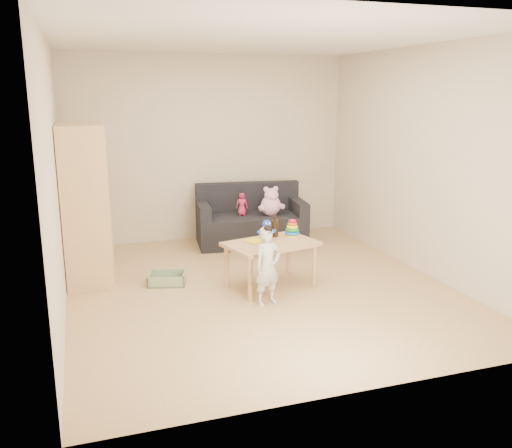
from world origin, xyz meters
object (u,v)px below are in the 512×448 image
object	(u,v)px
wardrobe	(85,204)
sofa	(251,229)
play_table	(271,264)
toddler	(268,267)

from	to	relation	value
wardrobe	sofa	world-z (taller)	wardrobe
wardrobe	play_table	bearing A→B (deg)	-25.48
wardrobe	play_table	size ratio (longest dim) A/B	1.83
wardrobe	play_table	distance (m)	2.17
sofa	toddler	bearing A→B (deg)	-96.62
toddler	play_table	bearing A→B (deg)	52.53
wardrobe	toddler	world-z (taller)	wardrobe
wardrobe	play_table	world-z (taller)	wardrobe
play_table	toddler	xyz separation A→B (m)	(-0.20, -0.48, 0.14)
sofa	play_table	size ratio (longest dim) A/B	1.56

